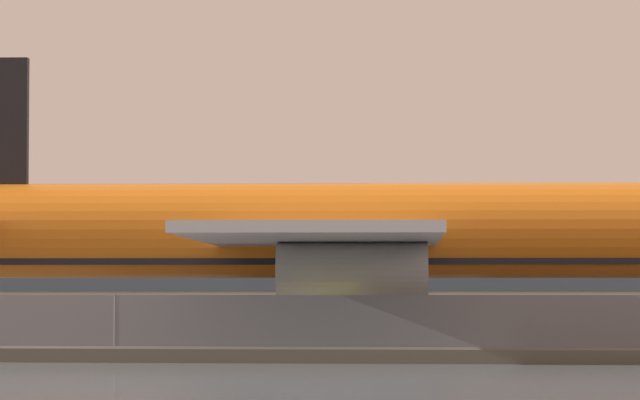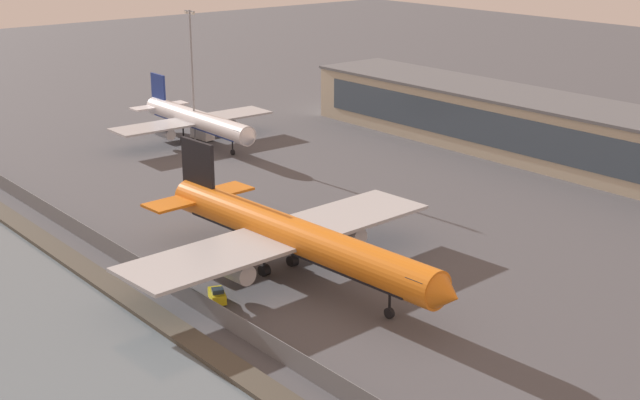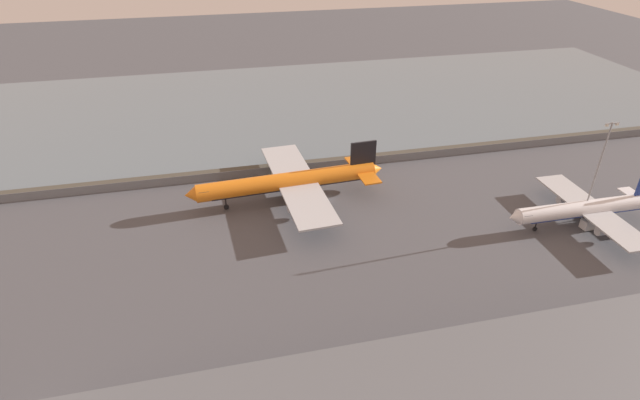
{
  "view_description": "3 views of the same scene",
  "coord_description": "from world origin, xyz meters",
  "px_view_note": "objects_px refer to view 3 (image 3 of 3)",
  "views": [
    {
      "loc": [
        15.24,
        -87.02,
        2.48
      ],
      "look_at": [
        6.53,
        -2.05,
        6.72
      ],
      "focal_mm": 105.0,
      "sensor_mm": 36.0,
      "label": 1
    },
    {
      "loc": [
        87.66,
        -62.29,
        41.95
      ],
      "look_at": [
        0.25,
        9.28,
        5.29
      ],
      "focal_mm": 50.0,
      "sensor_mm": 36.0,
      "label": 2
    },
    {
      "loc": [
        25.35,
        104.07,
        63.74
      ],
      "look_at": [
        3.1,
        7.11,
        4.36
      ],
      "focal_mm": 28.0,
      "sensor_mm": 36.0,
      "label": 3
    }
  ],
  "objects_px": {
    "baggage_tug": "(281,176)",
    "apron_light_mast_apron_west": "(597,170)",
    "passenger_jet_white": "(587,209)",
    "ops_van": "(592,223)",
    "cargo_jet_orange": "(291,181)"
  },
  "relations": [
    {
      "from": "cargo_jet_orange",
      "to": "apron_light_mast_apron_west",
      "type": "distance_m",
      "value": 68.8
    },
    {
      "from": "apron_light_mast_apron_west",
      "to": "passenger_jet_white",
      "type": "bearing_deg",
      "value": 101.28
    },
    {
      "from": "passenger_jet_white",
      "to": "ops_van",
      "type": "relative_size",
      "value": 7.15
    },
    {
      "from": "passenger_jet_white",
      "to": "ops_van",
      "type": "xyz_separation_m",
      "value": [
        -0.77,
        1.82,
        -3.0
      ]
    },
    {
      "from": "baggage_tug",
      "to": "ops_van",
      "type": "distance_m",
      "value": 75.85
    },
    {
      "from": "cargo_jet_orange",
      "to": "apron_light_mast_apron_west",
      "type": "height_order",
      "value": "apron_light_mast_apron_west"
    },
    {
      "from": "passenger_jet_white",
      "to": "apron_light_mast_apron_west",
      "type": "xyz_separation_m",
      "value": [
        0.1,
        -0.48,
        9.5
      ]
    },
    {
      "from": "passenger_jet_white",
      "to": "apron_light_mast_apron_west",
      "type": "relative_size",
      "value": 1.52
    },
    {
      "from": "cargo_jet_orange",
      "to": "passenger_jet_white",
      "type": "height_order",
      "value": "cargo_jet_orange"
    },
    {
      "from": "cargo_jet_orange",
      "to": "ops_van",
      "type": "height_order",
      "value": "cargo_jet_orange"
    },
    {
      "from": "ops_van",
      "to": "cargo_jet_orange",
      "type": "bearing_deg",
      "value": -23.49
    },
    {
      "from": "baggage_tug",
      "to": "apron_light_mast_apron_west",
      "type": "relative_size",
      "value": 0.14
    },
    {
      "from": "passenger_jet_white",
      "to": "baggage_tug",
      "type": "distance_m",
      "value": 74.34
    },
    {
      "from": "passenger_jet_white",
      "to": "cargo_jet_orange",
      "type": "bearing_deg",
      "value": -22.36
    },
    {
      "from": "baggage_tug",
      "to": "ops_van",
      "type": "height_order",
      "value": "ops_van"
    }
  ]
}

